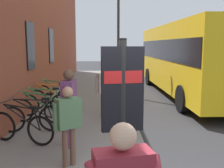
% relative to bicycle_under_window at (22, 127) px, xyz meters
% --- Properties ---
extents(ground, '(60.00, 60.00, 0.00)m').
position_rel_bicycle_under_window_xyz_m(ground, '(3.59, -3.91, -0.51)').
color(ground, '#2D2D30').
extents(sidewalk_pavement, '(24.00, 3.50, 0.12)m').
position_rel_bicycle_under_window_xyz_m(sidewalk_pavement, '(5.59, -1.16, -0.45)').
color(sidewalk_pavement, gray).
rests_on(sidewalk_pavement, ground).
extents(station_facade, '(22.00, 0.65, 7.40)m').
position_rel_bicycle_under_window_xyz_m(station_facade, '(6.58, 0.89, 3.19)').
color(station_facade, brown).
rests_on(station_facade, ground).
extents(bicycle_under_window, '(0.72, 1.68, 0.97)m').
position_rel_bicycle_under_window_xyz_m(bicycle_under_window, '(0.00, 0.00, 0.00)').
color(bicycle_under_window, black).
rests_on(bicycle_under_window, sidewalk_pavement).
extents(bicycle_nearest_sign, '(0.48, 1.77, 0.97)m').
position_rel_bicycle_under_window_xyz_m(bicycle_nearest_sign, '(0.81, -0.03, 0.00)').
color(bicycle_nearest_sign, black).
rests_on(bicycle_nearest_sign, sidewalk_pavement).
extents(bicycle_mid_rack, '(0.56, 1.74, 0.97)m').
position_rel_bicycle_under_window_xyz_m(bicycle_mid_rack, '(1.64, -0.00, 0.00)').
color(bicycle_mid_rack, black).
rests_on(bicycle_mid_rack, sidewalk_pavement).
extents(bicycle_by_door, '(0.48, 1.77, 0.97)m').
position_rel_bicycle_under_window_xyz_m(bicycle_by_door, '(2.46, 0.00, 0.00)').
color(bicycle_by_door, black).
rests_on(bicycle_by_door, sidewalk_pavement).
extents(bicycle_end_of_row, '(0.60, 1.73, 0.97)m').
position_rel_bicycle_under_window_xyz_m(bicycle_end_of_row, '(3.45, -0.02, 0.00)').
color(bicycle_end_of_row, black).
rests_on(bicycle_end_of_row, sidewalk_pavement).
extents(bicycle_leaning_wall, '(0.56, 1.74, 0.97)m').
position_rel_bicycle_under_window_xyz_m(bicycle_leaning_wall, '(4.28, -0.02, 0.00)').
color(bicycle_leaning_wall, black).
rests_on(bicycle_leaning_wall, sidewalk_pavement).
extents(transit_info_sign, '(0.17, 0.56, 2.40)m').
position_rel_bicycle_under_window_xyz_m(transit_info_sign, '(-2.72, -2.20, 1.21)').
color(transit_info_sign, black).
rests_on(transit_info_sign, sidewalk_pavement).
extents(city_bus, '(10.54, 2.77, 3.35)m').
position_rel_bicycle_under_window_xyz_m(city_bus, '(6.59, -5.91, 1.41)').
color(city_bus, yellow).
rests_on(city_bus, ground).
extents(pedestrian_near_bus, '(0.67, 0.31, 1.78)m').
position_rel_bicycle_under_window_xyz_m(pedestrian_near_bus, '(-0.24, -1.17, 0.70)').
color(pedestrian_near_bus, '#723F72').
rests_on(pedestrian_near_bus, sidewalk_pavement).
extents(pedestrian_by_facade, '(0.38, 0.59, 1.63)m').
position_rel_bicycle_under_window_xyz_m(pedestrian_by_facade, '(2.18, -1.97, 0.61)').
color(pedestrian_by_facade, brown).
rests_on(pedestrian_by_facade, sidewalk_pavement).
extents(pedestrian_crossing_street, '(0.44, 0.50, 1.55)m').
position_rel_bicycle_under_window_xyz_m(pedestrian_crossing_street, '(-1.22, -1.28, 0.56)').
color(pedestrian_crossing_street, brown).
rests_on(pedestrian_crossing_street, sidewalk_pavement).
extents(street_lamp, '(0.28, 0.28, 5.07)m').
position_rel_bicycle_under_window_xyz_m(street_lamp, '(6.54, -2.61, 2.62)').
color(street_lamp, '#333338').
rests_on(street_lamp, sidewalk_pavement).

